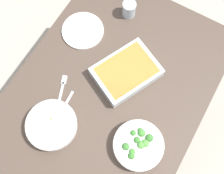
{
  "coord_description": "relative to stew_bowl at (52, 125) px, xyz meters",
  "views": [
    {
      "loc": [
        -0.37,
        -0.21,
        2.01
      ],
      "look_at": [
        0.0,
        0.0,
        0.74
      ],
      "focal_mm": 43.78,
      "sensor_mm": 36.0,
      "label": 1
    }
  ],
  "objects": [
    {
      "name": "ground_plane",
      "position": [
        0.31,
        -0.14,
        -0.77
      ],
      "size": [
        6.0,
        6.0,
        0.0
      ],
      "primitive_type": "plane",
      "color": "#B2A899"
    },
    {
      "name": "baking_dish",
      "position": [
        0.4,
        -0.17,
        0.0
      ],
      "size": [
        0.37,
        0.33,
        0.06
      ],
      "color": "silver",
      "rests_on": "dining_table"
    },
    {
      "name": "dining_table",
      "position": [
        0.31,
        -0.14,
        -0.12
      ],
      "size": [
        1.2,
        0.9,
        0.74
      ],
      "color": "#4C3D33",
      "rests_on": "ground_plane"
    },
    {
      "name": "stew_bowl",
      "position": [
        0.0,
        0.0,
        0.0
      ],
      "size": [
        0.24,
        0.24,
        0.06
      ],
      "color": "silver",
      "rests_on": "dining_table"
    },
    {
      "name": "fork_on_table",
      "position": [
        0.17,
        0.06,
        -0.03
      ],
      "size": [
        0.17,
        0.08,
        0.01
      ],
      "color": "silver",
      "rests_on": "dining_table"
    },
    {
      "name": "broccoli_bowl",
      "position": [
        0.12,
        -0.39,
        -0.0
      ],
      "size": [
        0.23,
        0.23,
        0.07
      ],
      "color": "silver",
      "rests_on": "dining_table"
    },
    {
      "name": "spoon_by_stew",
      "position": [
        0.08,
        0.01,
        -0.03
      ],
      "size": [
        0.18,
        0.03,
        0.01
      ],
      "color": "silver",
      "rests_on": "dining_table"
    },
    {
      "name": "side_plate",
      "position": [
        0.5,
        0.15,
        -0.03
      ],
      "size": [
        0.22,
        0.22,
        0.01
      ],
      "primitive_type": "cylinder",
      "color": "white",
      "rests_on": "dining_table"
    },
    {
      "name": "drink_cup",
      "position": [
        0.71,
        -0.01,
        0.01
      ],
      "size": [
        0.07,
        0.07,
        0.08
      ],
      "color": "#B2BCC6",
      "rests_on": "dining_table"
    }
  ]
}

